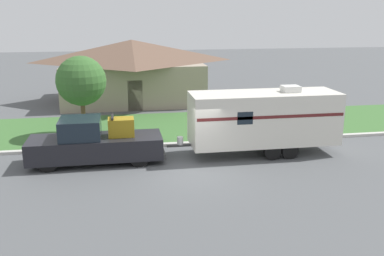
{
  "coord_description": "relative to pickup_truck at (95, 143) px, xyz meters",
  "views": [
    {
      "loc": [
        -2.98,
        -16.65,
        6.48
      ],
      "look_at": [
        0.19,
        1.83,
        1.4
      ],
      "focal_mm": 40.0,
      "sensor_mm": 36.0,
      "label": 1
    }
  ],
  "objects": [
    {
      "name": "travel_trailer",
      "position": [
        7.77,
        -0.0,
        0.82
      ],
      "size": [
        8.0,
        2.22,
        3.21
      ],
      "color": "black",
      "rests_on": "ground_plane"
    },
    {
      "name": "mailbox",
      "position": [
        -0.15,
        2.6,
        0.05
      ],
      "size": [
        0.48,
        0.2,
        1.24
      ],
      "color": "brown",
      "rests_on": "ground_plane"
    },
    {
      "name": "house_across_street",
      "position": [
        2.22,
        13.97,
        1.45
      ],
      "size": [
        10.75,
        8.46,
        4.54
      ],
      "color": "gray",
      "rests_on": "ground_plane"
    },
    {
      "name": "ground_plane",
      "position": [
        4.18,
        -1.83,
        -0.9
      ],
      "size": [
        120.0,
        120.0,
        0.0
      ],
      "primitive_type": "plane",
      "color": "#515456"
    },
    {
      "name": "curb_strip",
      "position": [
        4.18,
        1.92,
        -0.83
      ],
      "size": [
        80.0,
        0.3,
        0.14
      ],
      "color": "beige",
      "rests_on": "ground_plane"
    },
    {
      "name": "pickup_truck",
      "position": [
        0.0,
        0.0,
        0.0
      ],
      "size": [
        5.92,
        1.96,
        2.11
      ],
      "color": "black",
      "rests_on": "ground_plane"
    },
    {
      "name": "lawn_strip",
      "position": [
        4.18,
        5.57,
        -0.89
      ],
      "size": [
        80.0,
        7.0,
        0.03
      ],
      "color": "#3D6B33",
      "rests_on": "ground_plane"
    },
    {
      "name": "tree_in_yard",
      "position": [
        -0.79,
        4.61,
        2.08
      ],
      "size": [
        2.64,
        2.64,
        4.31
      ],
      "color": "brown",
      "rests_on": "ground_plane"
    }
  ]
}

